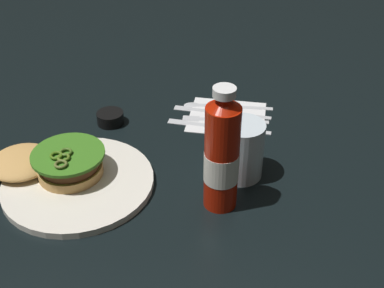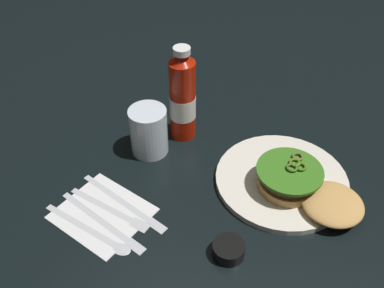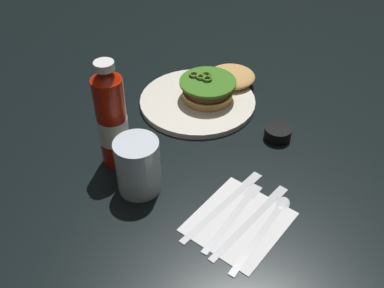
# 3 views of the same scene
# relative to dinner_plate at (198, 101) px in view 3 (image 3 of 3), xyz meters

# --- Properties ---
(ground_plane) EXTENTS (3.00, 3.00, 0.00)m
(ground_plane) POSITION_rel_dinner_plate_xyz_m (-0.01, -0.08, -0.01)
(ground_plane) COLOR black
(dinner_plate) EXTENTS (0.27, 0.27, 0.01)m
(dinner_plate) POSITION_rel_dinner_plate_xyz_m (0.00, 0.00, 0.00)
(dinner_plate) COLOR silver
(dinner_plate) RESTS_ON ground_plane
(burger_sandwich) EXTENTS (0.22, 0.14, 0.05)m
(burger_sandwich) POSITION_rel_dinner_plate_xyz_m (0.05, -0.02, 0.03)
(burger_sandwich) COLOR tan
(burger_sandwich) RESTS_ON dinner_plate
(ketchup_bottle) EXTENTS (0.06, 0.06, 0.22)m
(ketchup_bottle) POSITION_rel_dinner_plate_xyz_m (-0.25, 0.05, 0.09)
(ketchup_bottle) COLOR #AD1906
(ketchup_bottle) RESTS_ON ground_plane
(water_glass) EXTENTS (0.08, 0.08, 0.11)m
(water_glass) POSITION_rel_dinner_plate_xyz_m (-0.29, -0.04, 0.05)
(water_glass) COLOR silver
(water_glass) RESTS_ON ground_plane
(condiment_cup) EXTENTS (0.06, 0.06, 0.03)m
(condiment_cup) POSITION_rel_dinner_plate_xyz_m (-0.03, -0.21, 0.01)
(condiment_cup) COLOR black
(condiment_cup) RESTS_ON ground_plane
(napkin) EXTENTS (0.18, 0.17, 0.00)m
(napkin) POSITION_rel_dinner_plate_xyz_m (-0.28, -0.23, -0.00)
(napkin) COLOR silver
(napkin) RESTS_ON ground_plane
(spoon_utensil) EXTENTS (0.20, 0.04, 0.00)m
(spoon_utensil) POSITION_rel_dinner_plate_xyz_m (-0.25, -0.28, -0.00)
(spoon_utensil) COLOR silver
(spoon_utensil) RESTS_ON napkin
(butter_knife) EXTENTS (0.21, 0.06, 0.00)m
(butter_knife) POSITION_rel_dinner_plate_xyz_m (-0.25, -0.25, -0.00)
(butter_knife) COLOR silver
(butter_knife) RESTS_ON napkin
(fork_utensil) EXTENTS (0.19, 0.03, 0.00)m
(fork_utensil) POSITION_rel_dinner_plate_xyz_m (-0.26, -0.22, -0.00)
(fork_utensil) COLOR silver
(fork_utensil) RESTS_ON napkin
(steak_knife) EXTENTS (0.22, 0.06, 0.00)m
(steak_knife) POSITION_rel_dinner_plate_xyz_m (-0.24, -0.19, -0.00)
(steak_knife) COLOR silver
(steak_knife) RESTS_ON napkin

